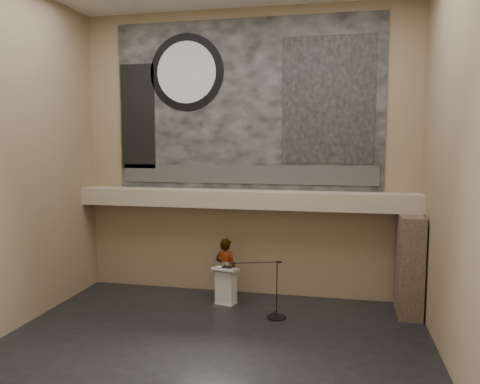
# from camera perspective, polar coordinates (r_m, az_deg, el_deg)

# --- Properties ---
(floor) EXTENTS (10.00, 10.00, 0.00)m
(floor) POSITION_cam_1_polar(r_m,az_deg,el_deg) (11.15, -3.61, -18.39)
(floor) COLOR black
(floor) RESTS_ON ground
(wall_back) EXTENTS (10.00, 0.02, 8.50)m
(wall_back) POSITION_cam_1_polar(r_m,az_deg,el_deg) (14.04, 0.68, 4.61)
(wall_back) COLOR #8A7758
(wall_back) RESTS_ON floor
(wall_front) EXTENTS (10.00, 0.02, 8.50)m
(wall_front) POSITION_cam_1_polar(r_m,az_deg,el_deg) (6.39, -13.57, 2.59)
(wall_front) COLOR #8A7758
(wall_front) RESTS_ON floor
(wall_left) EXTENTS (0.02, 8.00, 8.50)m
(wall_left) POSITION_cam_1_polar(r_m,az_deg,el_deg) (12.47, -26.52, 3.77)
(wall_left) COLOR #8A7758
(wall_left) RESTS_ON floor
(wall_right) EXTENTS (0.02, 8.00, 8.50)m
(wall_right) POSITION_cam_1_polar(r_m,az_deg,el_deg) (10.02, 24.99, 3.41)
(wall_right) COLOR #8A7758
(wall_right) RESTS_ON floor
(soffit) EXTENTS (10.00, 0.80, 0.50)m
(soffit) POSITION_cam_1_polar(r_m,az_deg,el_deg) (13.74, 0.35, -0.86)
(soffit) COLOR #9F927B
(soffit) RESTS_ON wall_back
(sprinkler_left) EXTENTS (0.04, 0.04, 0.06)m
(sprinkler_left) POSITION_cam_1_polar(r_m,az_deg,el_deg) (14.14, -6.06, -1.84)
(sprinkler_left) COLOR #B2893D
(sprinkler_left) RESTS_ON soffit
(sprinkler_right) EXTENTS (0.04, 0.04, 0.06)m
(sprinkler_right) POSITION_cam_1_polar(r_m,az_deg,el_deg) (13.48, 8.24, -2.26)
(sprinkler_right) COLOR #B2893D
(sprinkler_right) RESTS_ON soffit
(banner) EXTENTS (8.00, 0.05, 5.00)m
(banner) POSITION_cam_1_polar(r_m,az_deg,el_deg) (14.04, 0.67, 10.53)
(banner) COLOR black
(banner) RESTS_ON wall_back
(banner_text_strip) EXTENTS (7.76, 0.02, 0.55)m
(banner_text_strip) POSITION_cam_1_polar(r_m,az_deg,el_deg) (14.00, 0.62, 2.15)
(banner_text_strip) COLOR #313131
(banner_text_strip) RESTS_ON banner
(banner_clock_rim) EXTENTS (2.30, 0.02, 2.30)m
(banner_clock_rim) POSITION_cam_1_polar(r_m,az_deg,el_deg) (14.57, -6.54, 14.29)
(banner_clock_rim) COLOR black
(banner_clock_rim) RESTS_ON banner
(banner_clock_face) EXTENTS (1.84, 0.02, 1.84)m
(banner_clock_face) POSITION_cam_1_polar(r_m,az_deg,el_deg) (14.56, -6.57, 14.30)
(banner_clock_face) COLOR silver
(banner_clock_face) RESTS_ON banner
(banner_building_print) EXTENTS (2.60, 0.02, 3.60)m
(banner_building_print) POSITION_cam_1_polar(r_m,az_deg,el_deg) (13.74, 10.68, 10.94)
(banner_building_print) COLOR black
(banner_building_print) RESTS_ON banner
(banner_brick_print) EXTENTS (1.10, 0.02, 3.20)m
(banner_brick_print) POSITION_cam_1_polar(r_m,az_deg,el_deg) (15.03, -12.34, 8.96)
(banner_brick_print) COLOR black
(banner_brick_print) RESTS_ON banner
(stone_pier) EXTENTS (0.60, 1.40, 2.70)m
(stone_pier) POSITION_cam_1_polar(r_m,az_deg,el_deg) (13.45, 19.93, -8.33)
(stone_pier) COLOR #413228
(stone_pier) RESTS_ON floor
(lectern) EXTENTS (0.76, 0.62, 1.13)m
(lectern) POSITION_cam_1_polar(r_m,az_deg,el_deg) (13.48, -1.73, -11.45)
(lectern) COLOR silver
(lectern) RESTS_ON floor
(binder) EXTENTS (0.29, 0.24, 0.04)m
(binder) POSITION_cam_1_polar(r_m,az_deg,el_deg) (13.30, -1.59, -9.15)
(binder) COLOR black
(binder) RESTS_ON lectern
(papers) EXTENTS (0.19, 0.26, 0.00)m
(papers) POSITION_cam_1_polar(r_m,az_deg,el_deg) (13.35, -2.47, -9.17)
(papers) COLOR white
(papers) RESTS_ON lectern
(speaker_person) EXTENTS (0.76, 0.60, 1.84)m
(speaker_person) POSITION_cam_1_polar(r_m,az_deg,el_deg) (13.83, -1.74, -9.40)
(speaker_person) COLOR white
(speaker_person) RESTS_ON floor
(mic_stand) EXTENTS (1.43, 0.66, 1.54)m
(mic_stand) POSITION_cam_1_polar(r_m,az_deg,el_deg) (12.74, 4.29, -14.04)
(mic_stand) COLOR black
(mic_stand) RESTS_ON floor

